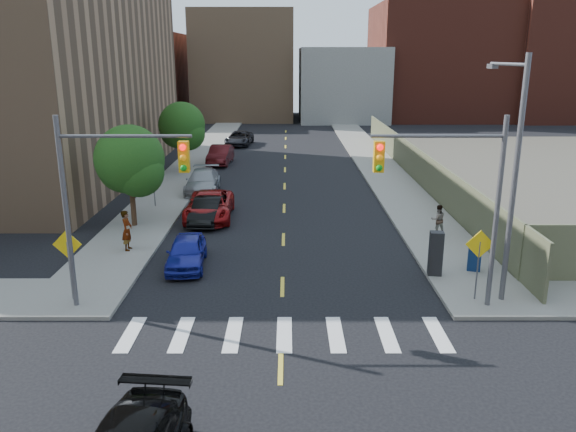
{
  "coord_description": "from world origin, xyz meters",
  "views": [
    {
      "loc": [
        0.2,
        -12.79,
        8.88
      ],
      "look_at": [
        0.23,
        11.3,
        2.0
      ],
      "focal_mm": 35.0,
      "sensor_mm": 36.0,
      "label": 1
    }
  ],
  "objects_px": {
    "parked_car_silver": "(203,181)",
    "parked_car_maroon": "(220,155)",
    "pedestrian_west": "(127,230)",
    "parked_car_black": "(208,210)",
    "payphone": "(436,253)",
    "parked_car_white": "(221,155)",
    "mailbox": "(474,256)",
    "parked_car_blue": "(186,252)",
    "parked_car_red": "(209,206)",
    "pedestrian_east": "(438,219)",
    "parked_car_grey": "(239,138)"
  },
  "relations": [
    {
      "from": "parked_car_red",
      "to": "pedestrian_east",
      "type": "height_order",
      "value": "pedestrian_east"
    },
    {
      "from": "parked_car_blue",
      "to": "payphone",
      "type": "relative_size",
      "value": 2.13
    },
    {
      "from": "parked_car_grey",
      "to": "parked_car_red",
      "type": "bearing_deg",
      "value": -83.29
    },
    {
      "from": "parked_car_black",
      "to": "pedestrian_west",
      "type": "relative_size",
      "value": 2.21
    },
    {
      "from": "parked_car_blue",
      "to": "parked_car_grey",
      "type": "relative_size",
      "value": 0.76
    },
    {
      "from": "parked_car_maroon",
      "to": "mailbox",
      "type": "relative_size",
      "value": 3.7
    },
    {
      "from": "pedestrian_west",
      "to": "pedestrian_east",
      "type": "distance_m",
      "value": 15.28
    },
    {
      "from": "parked_car_blue",
      "to": "parked_car_black",
      "type": "distance_m",
      "value": 6.77
    },
    {
      "from": "parked_car_maroon",
      "to": "payphone",
      "type": "bearing_deg",
      "value": -61.85
    },
    {
      "from": "mailbox",
      "to": "payphone",
      "type": "distance_m",
      "value": 1.88
    },
    {
      "from": "mailbox",
      "to": "parked_car_blue",
      "type": "bearing_deg",
      "value": -167.67
    },
    {
      "from": "parked_car_blue",
      "to": "parked_car_red",
      "type": "height_order",
      "value": "parked_car_red"
    },
    {
      "from": "parked_car_maroon",
      "to": "pedestrian_east",
      "type": "distance_m",
      "value": 24.07
    },
    {
      "from": "parked_car_black",
      "to": "payphone",
      "type": "bearing_deg",
      "value": -34.42
    },
    {
      "from": "parked_car_black",
      "to": "parked_car_grey",
      "type": "relative_size",
      "value": 0.81
    },
    {
      "from": "parked_car_blue",
      "to": "parked_car_maroon",
      "type": "bearing_deg",
      "value": 89.2
    },
    {
      "from": "parked_car_silver",
      "to": "pedestrian_west",
      "type": "xyz_separation_m",
      "value": [
        -1.75,
        -12.1,
        0.35
      ]
    },
    {
      "from": "payphone",
      "to": "pedestrian_east",
      "type": "distance_m",
      "value": 5.74
    },
    {
      "from": "parked_car_blue",
      "to": "pedestrian_east",
      "type": "bearing_deg",
      "value": 15.38
    },
    {
      "from": "parked_car_black",
      "to": "parked_car_grey",
      "type": "height_order",
      "value": "parked_car_grey"
    },
    {
      "from": "parked_car_silver",
      "to": "parked_car_grey",
      "type": "bearing_deg",
      "value": 86.21
    },
    {
      "from": "pedestrian_west",
      "to": "parked_car_red",
      "type": "bearing_deg",
      "value": -27.74
    },
    {
      "from": "pedestrian_east",
      "to": "parked_car_blue",
      "type": "bearing_deg",
      "value": 17.52
    },
    {
      "from": "parked_car_red",
      "to": "parked_car_silver",
      "type": "height_order",
      "value": "parked_car_red"
    },
    {
      "from": "parked_car_black",
      "to": "parked_car_silver",
      "type": "height_order",
      "value": "parked_car_silver"
    },
    {
      "from": "parked_car_white",
      "to": "mailbox",
      "type": "xyz_separation_m",
      "value": [
        13.58,
        -25.35,
        0.09
      ]
    },
    {
      "from": "payphone",
      "to": "pedestrian_west",
      "type": "distance_m",
      "value": 13.9
    },
    {
      "from": "parked_car_white",
      "to": "mailbox",
      "type": "height_order",
      "value": "mailbox"
    },
    {
      "from": "parked_car_silver",
      "to": "mailbox",
      "type": "xyz_separation_m",
      "value": [
        13.58,
        -14.71,
        0.03
      ]
    },
    {
      "from": "parked_car_blue",
      "to": "parked_car_white",
      "type": "height_order",
      "value": "parked_car_white"
    },
    {
      "from": "parked_car_black",
      "to": "pedestrian_west",
      "type": "height_order",
      "value": "pedestrian_west"
    },
    {
      "from": "parked_car_red",
      "to": "pedestrian_east",
      "type": "bearing_deg",
      "value": -16.73
    },
    {
      "from": "parked_car_grey",
      "to": "mailbox",
      "type": "height_order",
      "value": "mailbox"
    },
    {
      "from": "parked_car_white",
      "to": "parked_car_grey",
      "type": "relative_size",
      "value": 0.78
    },
    {
      "from": "parked_car_red",
      "to": "pedestrian_west",
      "type": "bearing_deg",
      "value": -119.75
    },
    {
      "from": "parked_car_black",
      "to": "parked_car_blue",
      "type": "bearing_deg",
      "value": -86.79
    },
    {
      "from": "parked_car_silver",
      "to": "payphone",
      "type": "distance_m",
      "value": 19.26
    },
    {
      "from": "pedestrian_east",
      "to": "payphone",
      "type": "bearing_deg",
      "value": 72.73
    },
    {
      "from": "parked_car_silver",
      "to": "pedestrian_west",
      "type": "distance_m",
      "value": 12.23
    },
    {
      "from": "parked_car_silver",
      "to": "mailbox",
      "type": "distance_m",
      "value": 20.02
    },
    {
      "from": "pedestrian_west",
      "to": "pedestrian_east",
      "type": "bearing_deg",
      "value": -80.43
    },
    {
      "from": "parked_car_black",
      "to": "pedestrian_west",
      "type": "distance_m",
      "value": 5.86
    },
    {
      "from": "parked_car_white",
      "to": "pedestrian_west",
      "type": "bearing_deg",
      "value": -89.94
    },
    {
      "from": "parked_car_silver",
      "to": "parked_car_maroon",
      "type": "distance_m",
      "value": 10.35
    },
    {
      "from": "parked_car_black",
      "to": "parked_car_silver",
      "type": "relative_size",
      "value": 0.81
    },
    {
      "from": "parked_car_maroon",
      "to": "pedestrian_west",
      "type": "xyz_separation_m",
      "value": [
        -1.75,
        -22.45,
        0.31
      ]
    },
    {
      "from": "parked_car_maroon",
      "to": "payphone",
      "type": "distance_m",
      "value": 28.15
    },
    {
      "from": "parked_car_maroon",
      "to": "pedestrian_west",
      "type": "bearing_deg",
      "value": -91.08
    },
    {
      "from": "pedestrian_east",
      "to": "mailbox",
      "type": "bearing_deg",
      "value": 91.08
    },
    {
      "from": "parked_car_red",
      "to": "parked_car_silver",
      "type": "xyz_separation_m",
      "value": [
        -1.3,
        6.42,
        -0.01
      ]
    }
  ]
}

